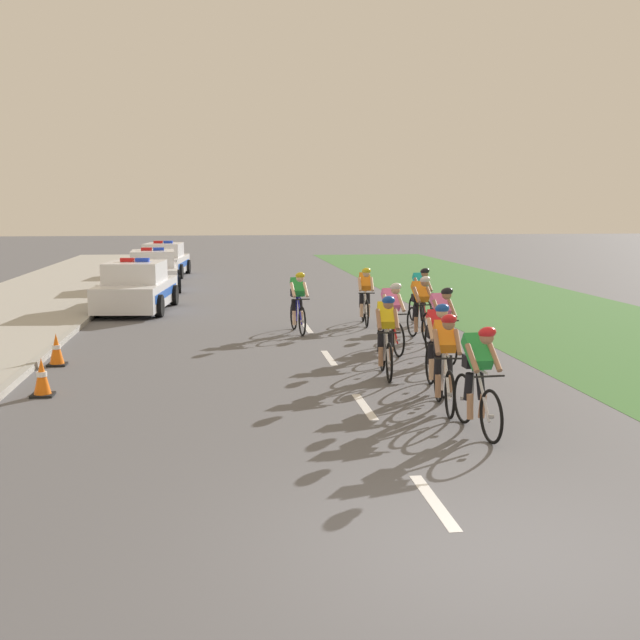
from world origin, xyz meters
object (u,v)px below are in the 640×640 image
Objects in this scene: cyclist_tenth at (421,295)px; cyclist_ninth at (365,295)px; cyclist_fourth at (386,335)px; traffic_cone_near at (56,350)px; cyclist_third at (438,345)px; cyclist_sixth at (391,316)px; police_car_nearest at (136,288)px; police_car_second at (153,272)px; cyclist_seventh at (420,307)px; cyclist_lead at (478,377)px; cyclist_eighth at (298,301)px; police_car_third at (164,261)px; cyclist_second at (445,360)px; cyclist_fifth at (441,323)px; traffic_cone_mid at (42,378)px.

cyclist_ninth is at bearing 169.28° from cyclist_tenth.
traffic_cone_near is at bearing 163.39° from cyclist_fourth.
cyclist_third and cyclist_fourth have the same top height.
police_car_nearest reaches higher than cyclist_sixth.
police_car_second is (-6.27, 9.62, -0.11)m from cyclist_ninth.
cyclist_seventh is 0.38× the size of police_car_nearest.
cyclist_lead and cyclist_third have the same top height.
police_car_third is at bearing 104.70° from cyclist_eighth.
cyclist_seventh reaches higher than traffic_cone_near.
cyclist_eighth is 11.63m from police_car_second.
police_car_second is (0.00, 6.05, 0.00)m from police_car_nearest.
traffic_cone_near is at bearing 155.82° from cyclist_third.
police_car_second is at bearing 120.12° from cyclist_seventh.
police_car_nearest is 6.05m from police_car_second.
cyclist_second is 1.00× the size of cyclist_fourth.
cyclist_sixth is 1.78m from cyclist_seventh.
cyclist_fifth is 1.00× the size of cyclist_sixth.
traffic_cone_mid is (-0.45, -16.71, -0.37)m from police_car_second.
cyclist_eighth is (-2.49, 3.95, 0.00)m from cyclist_fifth.
cyclist_lead and cyclist_tenth have the same top height.
cyclist_fourth is 6.43m from cyclist_ninth.
traffic_cone_near is (-0.72, -8.10, -0.37)m from police_car_nearest.
police_car_second reaches higher than cyclist_tenth.
cyclist_ninth is 16.74m from police_car_third.
police_car_nearest is (-6.07, 7.63, -0.11)m from cyclist_sixth.
police_car_second is 0.99× the size of police_car_third.
traffic_cone_near is at bearing -92.07° from police_car_third.
cyclist_eighth is at bearing 100.04° from cyclist_lead.
cyclist_eighth is at bearing 122.20° from cyclist_fifth.
police_car_third reaches higher than cyclist_sixth.
cyclist_third and cyclist_eighth have the same top height.
cyclist_fifth is 16.24m from police_car_second.
cyclist_sixth is 4.12m from cyclist_tenth.
traffic_cone_near is 1.00× the size of traffic_cone_mid.
cyclist_second is 1.00× the size of cyclist_ninth.
police_car_second is at bearing 107.60° from cyclist_second.
cyclist_third is 7.49m from cyclist_tenth.
traffic_cone_mid is at bearing -140.09° from cyclist_tenth.
cyclist_third is 7.48m from traffic_cone_near.
traffic_cone_mid is (-7.31, -1.99, -0.48)m from cyclist_fifth.
cyclist_second and cyclist_fifth have the same top height.
cyclist_eighth is at bearing -148.76° from cyclist_ninth.
cyclist_second is 7.86m from traffic_cone_near.
cyclist_fifth is 0.38× the size of police_car_nearest.
cyclist_eighth is at bearing -165.23° from cyclist_tenth.
police_car_nearest is 1.00× the size of police_car_third.
cyclist_tenth is at bearing 79.85° from cyclist_lead.
cyclist_seventh is 1.00× the size of cyclist_tenth.
police_car_second is at bearing 89.97° from police_car_nearest.
cyclist_third and cyclist_fifth have the same top height.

